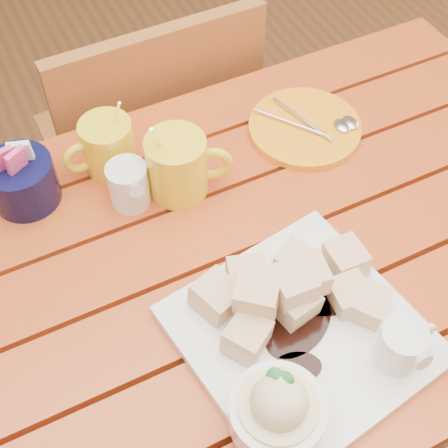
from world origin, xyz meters
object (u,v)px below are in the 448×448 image
dessert_plate (299,340)px  coffee_mug_right (179,165)px  orange_saucer (306,127)px  coffee_mug_left (107,146)px  chair_far (152,150)px  table (241,328)px

dessert_plate → coffee_mug_right: 0.32m
coffee_mug_right → orange_saucer: size_ratio=0.81×
dessert_plate → coffee_mug_left: (-0.10, 0.40, 0.01)m
coffee_mug_left → orange_saucer: bearing=-16.4°
dessert_plate → chair_far: size_ratio=0.37×
table → dessert_plate: bearing=-79.8°
orange_saucer → coffee_mug_right: bearing=-174.3°
dessert_plate → orange_saucer: 0.40m
dessert_plate → orange_saucer: size_ratio=1.73×
table → chair_far: bearing=83.0°
coffee_mug_right → orange_saucer: bearing=27.1°
table → dessert_plate: dessert_plate is taller
orange_saucer → chair_far: size_ratio=0.22×
orange_saucer → chair_far: chair_far is taller
coffee_mug_left → orange_saucer: size_ratio=0.72×
orange_saucer → coffee_mug_left: bearing=168.3°
orange_saucer → chair_far: bearing=116.9°
table → coffee_mug_right: size_ratio=8.01×
table → orange_saucer: (0.23, 0.23, 0.11)m
orange_saucer → table: bearing=-135.9°
dessert_plate → coffee_mug_left: 0.42m
dessert_plate → coffee_mug_right: size_ratio=2.13×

